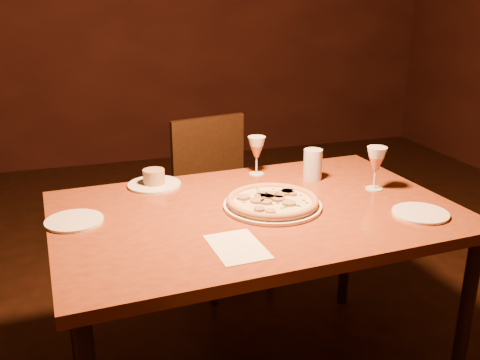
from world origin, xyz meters
name	(u,v)px	position (x,y,z in m)	size (l,w,h in m)	color
dining_table	(256,226)	(0.07, 0.20, 0.71)	(1.50, 1.01, 0.78)	brown
chair_far	(220,193)	(0.18, 1.10, 0.51)	(0.52, 0.52, 0.90)	black
pizza_plate	(272,202)	(0.13, 0.19, 0.80)	(0.36, 0.36, 0.04)	white
ramekin_saucer	(154,181)	(-0.25, 0.56, 0.80)	(0.22, 0.22, 0.07)	white
wine_glass_far	(257,156)	(0.20, 0.57, 0.86)	(0.08, 0.08, 0.17)	#C56B52
wine_glass_right	(375,168)	(0.59, 0.25, 0.87)	(0.08, 0.08, 0.18)	#C56B52
water_tumbler	(313,165)	(0.41, 0.44, 0.84)	(0.08, 0.08, 0.13)	silver
side_plate_left	(74,221)	(-0.57, 0.28, 0.78)	(0.20, 0.20, 0.01)	white
side_plate_near	(420,213)	(0.61, -0.04, 0.78)	(0.20, 0.20, 0.01)	white
menu_card	(237,247)	(-0.09, -0.08, 0.78)	(0.15, 0.23, 0.00)	white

